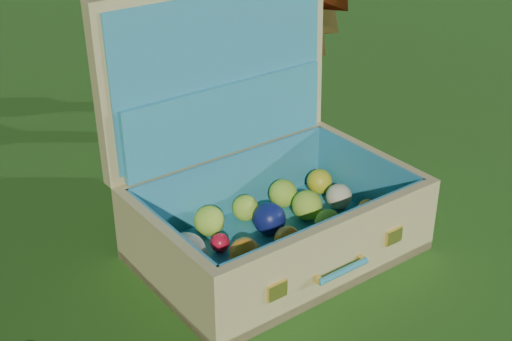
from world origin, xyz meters
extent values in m
plane|color=#215114|center=(0.00, 0.00, 0.00)|extent=(60.00, 60.00, 0.00)
cube|color=tan|center=(-0.03, 0.08, 0.01)|extent=(0.66, 0.44, 0.02)
cube|color=tan|center=(-0.03, -0.12, 0.10)|extent=(0.65, 0.03, 0.20)
cube|color=tan|center=(-0.03, 0.29, 0.10)|extent=(0.65, 0.03, 0.20)
cube|color=tan|center=(-0.35, 0.08, 0.10)|extent=(0.03, 0.39, 0.20)
cube|color=tan|center=(0.28, 0.09, 0.10)|extent=(0.03, 0.39, 0.20)
cube|color=teal|center=(-0.03, 0.08, 0.03)|extent=(0.61, 0.40, 0.01)
cube|color=teal|center=(-0.03, -0.11, 0.11)|extent=(0.61, 0.01, 0.17)
cube|color=teal|center=(-0.03, 0.27, 0.11)|extent=(0.61, 0.01, 0.17)
cube|color=teal|center=(-0.33, 0.08, 0.11)|extent=(0.01, 0.39, 0.17)
cube|color=teal|center=(0.27, 0.09, 0.11)|extent=(0.01, 0.39, 0.17)
cube|color=tan|center=(-0.03, 0.33, 0.41)|extent=(0.65, 0.06, 0.44)
cube|color=teal|center=(-0.03, 0.31, 0.41)|extent=(0.61, 0.03, 0.39)
cube|color=teal|center=(-0.03, 0.29, 0.29)|extent=(0.58, 0.03, 0.18)
cube|color=#F2C659|center=(-0.20, -0.14, 0.10)|extent=(0.05, 0.01, 0.04)
cube|color=#F2C659|center=(0.15, -0.14, 0.10)|extent=(0.05, 0.01, 0.04)
cylinder|color=teal|center=(-0.03, -0.15, 0.08)|extent=(0.14, 0.02, 0.02)
cube|color=#F2C659|center=(-0.09, -0.15, 0.08)|extent=(0.01, 0.02, 0.01)
cube|color=#F2C659|center=(0.04, -0.14, 0.08)|extent=(0.01, 0.02, 0.01)
sphere|color=silver|center=(-0.27, -0.07, 0.08)|extent=(0.09, 0.09, 0.09)
sphere|color=#B1DD36|center=(-0.15, -0.06, 0.06)|extent=(0.07, 0.07, 0.07)
sphere|color=silver|center=(-0.03, -0.07, 0.06)|extent=(0.06, 0.06, 0.06)
sphere|color=gold|center=(0.09, -0.04, 0.07)|extent=(0.08, 0.08, 0.08)
sphere|color=silver|center=(0.23, -0.05, 0.07)|extent=(0.08, 0.08, 0.08)
sphere|color=red|center=(-0.29, 0.04, 0.05)|extent=(0.05, 0.05, 0.05)
sphere|color=orange|center=(-0.15, 0.05, 0.07)|extent=(0.07, 0.07, 0.07)
sphere|color=orange|center=(-0.03, 0.04, 0.06)|extent=(0.07, 0.07, 0.07)
sphere|color=#B1DD36|center=(0.10, 0.04, 0.06)|extent=(0.07, 0.07, 0.07)
sphere|color=orange|center=(0.23, 0.03, 0.06)|extent=(0.06, 0.06, 0.06)
sphere|color=beige|center=(-0.27, 0.12, 0.08)|extent=(0.09, 0.09, 0.09)
sphere|color=red|center=(-0.16, 0.14, 0.05)|extent=(0.05, 0.05, 0.05)
sphere|color=#101750|center=(-0.02, 0.13, 0.07)|extent=(0.08, 0.08, 0.08)
sphere|color=#B1DD36|center=(0.10, 0.13, 0.07)|extent=(0.08, 0.08, 0.08)
sphere|color=beige|center=(0.21, 0.12, 0.07)|extent=(0.07, 0.07, 0.07)
sphere|color=#101750|center=(-0.29, 0.22, 0.06)|extent=(0.06, 0.06, 0.06)
sphere|color=#B1DD36|center=(-0.14, 0.22, 0.07)|extent=(0.08, 0.08, 0.08)
sphere|color=#B1DD36|center=(-0.03, 0.22, 0.06)|extent=(0.07, 0.07, 0.07)
sphere|color=#B1DD36|center=(0.09, 0.22, 0.07)|extent=(0.08, 0.08, 0.08)
sphere|color=gold|center=(0.22, 0.21, 0.07)|extent=(0.07, 0.07, 0.07)
camera|label=1|loc=(-0.94, -1.08, 1.02)|focal=50.00mm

